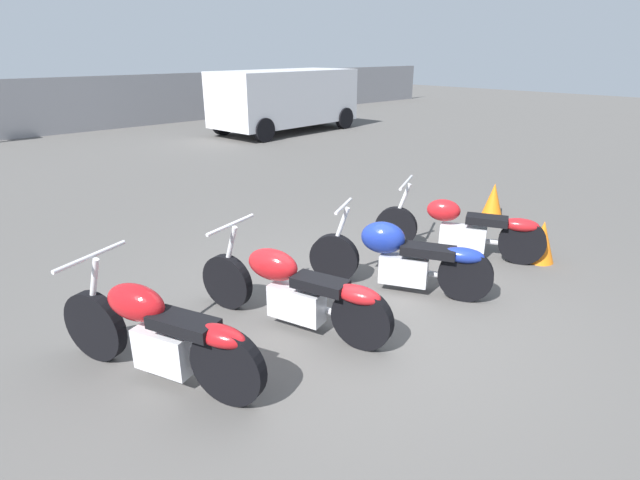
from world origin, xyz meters
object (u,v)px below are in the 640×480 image
motorcycle_slot_1 (293,289)px  motorcycle_slot_2 (401,257)px  motorcycle_slot_3 (463,228)px  traffic_cone_near (493,200)px  motorcycle_slot_0 (159,334)px  traffic_cone_far (542,241)px  parked_van (285,98)px

motorcycle_slot_1 → motorcycle_slot_2: 1.38m
motorcycle_slot_3 → traffic_cone_near: motorcycle_slot_3 is taller
motorcycle_slot_0 → traffic_cone_far: motorcycle_slot_0 is taller
motorcycle_slot_3 → traffic_cone_far: size_ratio=3.72×
motorcycle_slot_0 → traffic_cone_far: 4.75m
motorcycle_slot_2 → parked_van: bearing=28.8°
motorcycle_slot_1 → motorcycle_slot_3: (2.75, -0.12, -0.03)m
traffic_cone_near → parked_van: bearing=70.4°
parked_van → traffic_cone_near: (-3.28, -9.20, -0.82)m
motorcycle_slot_0 → motorcycle_slot_2: size_ratio=1.03×
motorcycle_slot_3 → motorcycle_slot_1: bearing=151.4°
motorcycle_slot_1 → traffic_cone_far: 3.45m
motorcycle_slot_1 → traffic_cone_near: 4.61m
motorcycle_slot_1 → traffic_cone_near: (4.59, 0.45, -0.13)m
motorcycle_slot_0 → parked_van: size_ratio=0.38×
motorcycle_slot_0 → motorcycle_slot_1: bearing=-25.4°
traffic_cone_far → motorcycle_slot_3: bearing=126.2°
parked_van → motorcycle_slot_3: bearing=147.8°
motorcycle_slot_0 → traffic_cone_near: 5.91m
motorcycle_slot_1 → motorcycle_slot_2: bearing=-25.7°
motorcycle_slot_0 → traffic_cone_near: (5.90, 0.36, -0.16)m
motorcycle_slot_1 → motorcycle_slot_3: motorcycle_slot_1 is taller
motorcycle_slot_2 → traffic_cone_near: 3.29m
motorcycle_slot_2 → motorcycle_slot_3: (1.39, 0.09, -0.03)m
traffic_cone_far → motorcycle_slot_2: bearing=160.5°
motorcycle_slot_3 → parked_van: size_ratio=0.39×
motorcycle_slot_1 → motorcycle_slot_2: motorcycle_slot_1 is taller
parked_van → motorcycle_slot_0: bearing=131.7°
motorcycle_slot_0 → traffic_cone_far: (4.64, -0.99, -0.16)m
motorcycle_slot_3 → parked_van: parked_van is taller
parked_van → traffic_cone_near: parked_van is taller
traffic_cone_near → traffic_cone_far: size_ratio=1.02×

